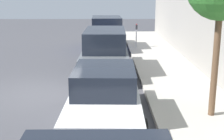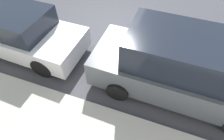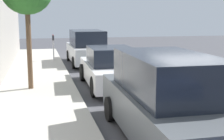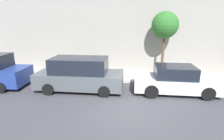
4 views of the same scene
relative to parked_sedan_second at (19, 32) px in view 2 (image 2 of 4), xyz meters
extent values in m
plane|color=#424247|center=(-2.15, 2.58, -0.72)|extent=(60.00, 60.00, 0.00)
cube|color=silver|center=(0.00, -0.03, -0.16)|extent=(1.93, 4.55, 0.68)
cube|color=black|center=(0.00, 0.07, 0.50)|extent=(1.64, 2.14, 0.64)
cylinder|color=black|center=(-0.85, 1.37, -0.37)|extent=(0.22, 0.71, 0.71)
cylinder|color=black|center=(0.85, 1.37, -0.37)|extent=(0.22, 0.71, 0.71)
cylinder|color=black|center=(-0.85, -1.42, -0.37)|extent=(0.22, 0.71, 0.71)
cube|color=#4C5156|center=(-0.04, 5.34, -0.08)|extent=(1.99, 4.93, 0.84)
cube|color=black|center=(-0.04, 5.34, 0.76)|extent=(1.73, 3.13, 0.84)
cylinder|color=black|center=(-0.94, 3.82, -0.40)|extent=(0.22, 0.64, 0.64)
cylinder|color=black|center=(0.86, 3.82, -0.40)|extent=(0.22, 0.64, 0.64)
camera|label=1|loc=(0.10, -7.84, 2.75)|focal=50.00mm
camera|label=2|loc=(3.45, 4.58, 3.69)|focal=28.00mm
camera|label=3|loc=(2.61, 11.40, 1.97)|focal=50.00mm
camera|label=4|loc=(-9.37, 2.64, 3.12)|focal=28.00mm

